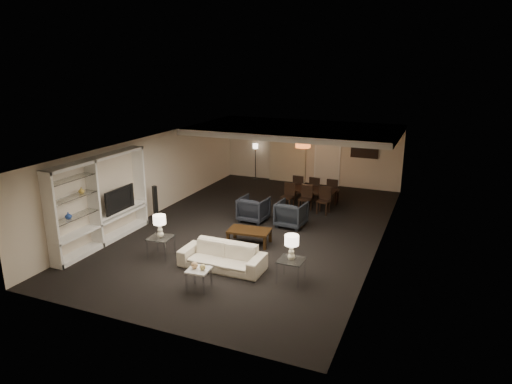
{
  "coord_description": "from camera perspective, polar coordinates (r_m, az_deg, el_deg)",
  "views": [
    {
      "loc": [
        4.82,
        -11.51,
        4.75
      ],
      "look_at": [
        0.0,
        0.0,
        1.1
      ],
      "focal_mm": 32.0,
      "sensor_mm": 36.0,
      "label": 1
    }
  ],
  "objects": [
    {
      "name": "armchair_right",
      "position": [
        13.42,
        4.42,
        -2.77
      ],
      "size": [
        0.86,
        0.88,
        0.75
      ],
      "primitive_type": "imported",
      "rotation": [
        0.0,
        0.0,
        3.07
      ],
      "color": "black",
      "rests_on": "floor"
    },
    {
      "name": "painting",
      "position": [
        17.48,
        13.44,
        5.31
      ],
      "size": [
        0.95,
        0.04,
        0.65
      ],
      "primitive_type": "cube",
      "color": "#142D38",
      "rests_on": "wall_back"
    },
    {
      "name": "chair_fr",
      "position": [
        15.82,
        9.6,
        0.21
      ],
      "size": [
        0.41,
        0.41,
        0.86
      ],
      "primitive_type": null,
      "rotation": [
        0.0,
        0.0,
        3.16
      ],
      "color": "black",
      "rests_on": "floor"
    },
    {
      "name": "curtains",
      "position": [
        18.22,
        3.99,
        5.02
      ],
      "size": [
        1.5,
        0.12,
        2.4
      ],
      "primitive_type": "cube",
      "color": "beige",
      "rests_on": "wall_back"
    },
    {
      "name": "coffee_table",
      "position": [
        12.19,
        -0.83,
        -5.61
      ],
      "size": [
        1.17,
        0.76,
        0.4
      ],
      "primitive_type": null,
      "rotation": [
        0.0,
        0.0,
        0.11
      ],
      "color": "black",
      "rests_on": "floor"
    },
    {
      "name": "gold_gourd_b",
      "position": [
        9.81,
        -6.68,
        -9.31
      ],
      "size": [
        0.13,
        0.13,
        0.13
      ],
      "primitive_type": "sphere",
      "color": "#EFD67E",
      "rests_on": "marble_table"
    },
    {
      "name": "chair_fm",
      "position": [
        15.96,
        7.5,
        0.45
      ],
      "size": [
        0.43,
        0.43,
        0.86
      ],
      "primitive_type": null,
      "rotation": [
        0.0,
        0.0,
        3.05
      ],
      "color": "black",
      "rests_on": "floor"
    },
    {
      "name": "chair_fl",
      "position": [
        16.12,
        5.45,
        0.67
      ],
      "size": [
        0.4,
        0.4,
        0.86
      ],
      "primitive_type": null,
      "rotation": [
        0.0,
        0.0,
        3.12
      ],
      "color": "black",
      "rests_on": "floor"
    },
    {
      "name": "door",
      "position": [
        17.86,
        8.9,
        4.15
      ],
      "size": [
        0.9,
        0.05,
        2.1
      ],
      "primitive_type": "cube",
      "color": "silver",
      "rests_on": "wall_back"
    },
    {
      "name": "vase_amber",
      "position": [
        12.01,
        -20.99,
        0.18
      ],
      "size": [
        0.15,
        0.15,
        0.16
      ],
      "primitive_type": "imported",
      "color": "gold",
      "rests_on": "media_unit"
    },
    {
      "name": "television",
      "position": [
        13.0,
        -17.05,
        -0.85
      ],
      "size": [
        1.13,
        0.15,
        0.65
      ],
      "primitive_type": "imported",
      "rotation": [
        0.0,
        0.0,
        1.57
      ],
      "color": "black",
      "rests_on": "media_unit"
    },
    {
      "name": "table_lamp_left",
      "position": [
        11.46,
        -11.93,
        -4.22
      ],
      "size": [
        0.33,
        0.33,
        0.57
      ],
      "primitive_type": null,
      "rotation": [
        0.0,
        0.0,
        0.05
      ],
      "color": "beige",
      "rests_on": "side_table_left"
    },
    {
      "name": "wall_left",
      "position": [
        14.62,
        -12.76,
        2.05
      ],
      "size": [
        0.02,
        11.0,
        2.5
      ],
      "primitive_type": "cube",
      "color": "beige",
      "rests_on": "ground"
    },
    {
      "name": "wall_front",
      "position": [
        8.46,
        -14.71,
        -8.7
      ],
      "size": [
        7.0,
        0.02,
        2.5
      ],
      "primitive_type": "cube",
      "color": "beige",
      "rests_on": "ground"
    },
    {
      "name": "wall_back",
      "position": [
        18.02,
        6.79,
        4.99
      ],
      "size": [
        7.0,
        0.02,
        2.5
      ],
      "primitive_type": "cube",
      "color": "beige",
      "rests_on": "ground"
    },
    {
      "name": "gold_gourd_a",
      "position": [
        9.9,
        -7.71,
        -9.05
      ],
      "size": [
        0.15,
        0.15,
        0.15
      ],
      "primitive_type": "sphere",
      "color": "#F2BC80",
      "rests_on": "marble_table"
    },
    {
      "name": "wall_right",
      "position": [
        12.1,
        15.48,
        -1.11
      ],
      "size": [
        0.02,
        11.0,
        2.5
      ],
      "primitive_type": "cube",
      "color": "beige",
      "rests_on": "ground"
    },
    {
      "name": "vase_blue",
      "position": [
        11.81,
        -22.42,
        -2.74
      ],
      "size": [
        0.17,
        0.17,
        0.17
      ],
      "primitive_type": "imported",
      "color": "#224094",
      "rests_on": "media_unit"
    },
    {
      "name": "media_unit",
      "position": [
        12.58,
        -18.82,
        -1.1
      ],
      "size": [
        0.38,
        3.4,
        2.35
      ],
      "primitive_type": null,
      "color": "white",
      "rests_on": "wall_left"
    },
    {
      "name": "chair_nl",
      "position": [
        14.93,
        3.95,
        -0.57
      ],
      "size": [
        0.44,
        0.44,
        0.86
      ],
      "primitive_type": null,
      "rotation": [
        0.0,
        0.0,
        -0.11
      ],
      "color": "black",
      "rests_on": "floor"
    },
    {
      "name": "dining_table",
      "position": [
        15.4,
        6.84,
        -0.66
      ],
      "size": [
        1.7,
        1.03,
        0.58
      ],
      "primitive_type": "imported",
      "rotation": [
        0.0,
        0.0,
        -0.07
      ],
      "color": "black",
      "rests_on": "floor"
    },
    {
      "name": "floor_speaker",
      "position": [
        14.35,
        -12.47,
        -1.25
      ],
      "size": [
        0.15,
        0.15,
        1.03
      ],
      "primitive_type": "cube",
      "rotation": [
        0.0,
        0.0,
        -0.36
      ],
      "color": "black",
      "rests_on": "floor"
    },
    {
      "name": "table_lamp_right",
      "position": [
        10.02,
        4.47,
        -6.94
      ],
      "size": [
        0.32,
        0.32,
        0.57
      ],
      "primitive_type": null,
      "rotation": [
        0.0,
        0.0,
        -0.03
      ],
      "color": "white",
      "rests_on": "side_table_right"
    },
    {
      "name": "floor",
      "position": [
        13.35,
        0.0,
        -4.54
      ],
      "size": [
        11.0,
        11.0,
        0.0
      ],
      "primitive_type": "plane",
      "color": "black",
      "rests_on": "ground"
    },
    {
      "name": "marble_table",
      "position": [
        9.98,
        -7.13,
        -10.74
      ],
      "size": [
        0.5,
        0.5,
        0.46
      ],
      "primitive_type": null,
      "rotation": [
        0.0,
        0.0,
        0.08
      ],
      "color": "silver",
      "rests_on": "floor"
    },
    {
      "name": "sofa",
      "position": [
        10.83,
        -4.25,
        -8.04
      ],
      "size": [
        2.02,
        0.79,
        0.59
      ],
      "primitive_type": "imported",
      "rotation": [
        0.0,
        0.0,
        -0.0
      ],
      "color": "beige",
      "rests_on": "floor"
    },
    {
      "name": "ceiling",
      "position": [
        12.68,
        0.0,
        6.08
      ],
      "size": [
        7.0,
        11.0,
        0.02
      ],
      "primitive_type": "cube",
      "color": "silver",
      "rests_on": "ground"
    },
    {
      "name": "pendant_light",
      "position": [
        15.93,
        5.9,
        5.98
      ],
      "size": [
        0.52,
        0.52,
        0.24
      ],
      "primitive_type": "cylinder",
      "color": "#D8591E",
      "rests_on": "ceiling_soffit"
    },
    {
      "name": "chair_nm",
      "position": [
        14.76,
        6.16,
        -0.82
      ],
      "size": [
        0.4,
        0.4,
        0.86
      ],
      "primitive_type": null,
      "rotation": [
        0.0,
        0.0,
        -0.01
      ],
      "color": "black",
      "rests_on": "floor"
    },
    {
      "name": "chair_nr",
      "position": [
        14.61,
        8.41,
        -1.09
      ],
      "size": [
        0.42,
        0.42,
        0.86
      ],
      "primitive_type": null,
      "rotation": [
        0.0,
        0.0,
        -0.06
      ],
      "color": "black",
      "rests_on": "floor"
    },
    {
      "name": "side_table_right",
      "position": [
        10.25,
        4.4,
        -9.73
      ],
      "size": [
        0.56,
        0.56,
        0.52
      ],
      "primitive_type": null,
      "rotation": [
        0.0,
        0.0,
        -0.01
      ],
      "color": "silver",
      "rests_on": "floor"
    },
    {
      "name": "side_table_left",
      "position": [
        11.65,
        -11.78,
        -6.73
      ],
      "size": [
        0.6,
        0.6,
        0.52
      ],
      "primitive_type": null,
      "rotation": [
        0.0,
        0.0,
        0.08
      ],
      "color": "white",
      "rests_on": "floor"
    },
    {
      "name": "floor_lamp",
      "position": [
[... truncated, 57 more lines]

